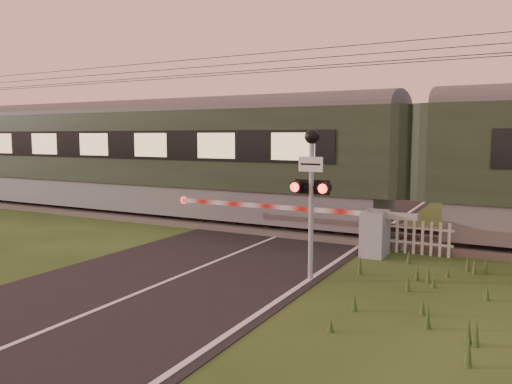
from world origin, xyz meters
The scene contains 8 objects.
ground centered at (0.00, 0.00, 0.00)m, with size 160.00×160.00×0.00m, color #223815.
road centered at (0.02, -0.23, 0.01)m, with size 6.00×140.00×0.03m.
track_bed centered at (0.00, 6.50, 0.07)m, with size 140.00×3.40×0.39m.
overhead_wires centered at (0.00, 6.50, 5.72)m, with size 120.00×0.62×0.62m.
train centered at (4.02, 6.50, 2.46)m, with size 46.67×3.22×4.36m.
boom_gate centered at (3.07, 3.92, 0.69)m, with size 7.59×0.94×1.26m.
crossing_signal centered at (2.74, 0.98, 2.33)m, with size 0.86×0.35×3.39m.
picket_fence centered at (4.10, 4.60, 0.47)m, with size 2.51×0.08×0.93m.
Camera 1 is at (6.83, -9.32, 3.24)m, focal length 35.00 mm.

